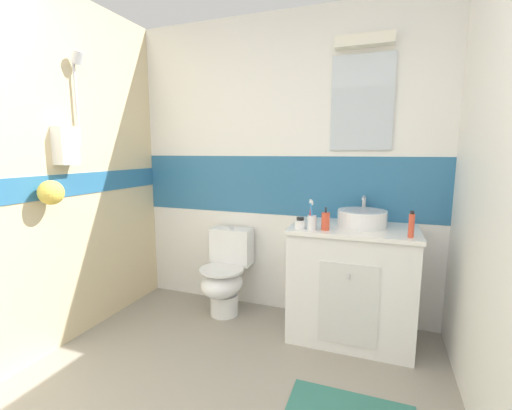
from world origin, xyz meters
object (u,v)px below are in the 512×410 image
at_px(sink_basin, 362,218).
at_px(toothpaste_tube_upright, 411,225).
at_px(soap_dispenser, 326,221).
at_px(hair_gel_jar, 300,224).
at_px(toothbrush_cup, 312,221).
at_px(toilet, 225,274).

distance_m(sink_basin, toothpaste_tube_upright, 0.39).
relative_size(soap_dispenser, hair_gel_jar, 2.02).
relative_size(toothbrush_cup, soap_dispenser, 1.30).
relative_size(sink_basin, toothbrush_cup, 1.83).
bearing_deg(toilet, hair_gel_jar, -17.80).
bearing_deg(soap_dispenser, sink_basin, 42.67).
relative_size(toilet, soap_dispenser, 4.50).
height_order(soap_dispenser, toothpaste_tube_upright, toothpaste_tube_upright).
bearing_deg(toilet, toothpaste_tube_upright, -9.38).
xyz_separation_m(soap_dispenser, hair_gel_jar, (-0.17, -0.02, -0.03)).
xyz_separation_m(toilet, toothpaste_tube_upright, (1.41, -0.23, 0.59)).
bearing_deg(hair_gel_jar, toilet, 162.20).
bearing_deg(toothpaste_tube_upright, sink_basin, 142.25).
bearing_deg(sink_basin, soap_dispenser, -137.33).
bearing_deg(hair_gel_jar, sink_basin, 29.73).
relative_size(soap_dispenser, toothpaste_tube_upright, 0.95).
bearing_deg(sink_basin, toothpaste_tube_upright, -37.75).
height_order(sink_basin, toothbrush_cup, toothbrush_cup).
height_order(toilet, hair_gel_jar, hair_gel_jar).
bearing_deg(sink_basin, hair_gel_jar, -150.27).
height_order(toilet, toothpaste_tube_upright, toothpaste_tube_upright).
height_order(toothbrush_cup, toothpaste_tube_upright, toothbrush_cup).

